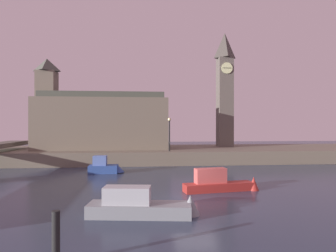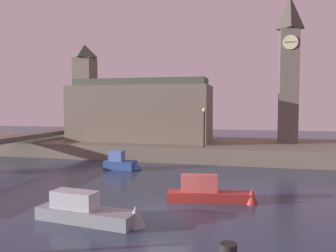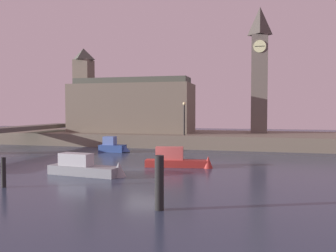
# 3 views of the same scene
# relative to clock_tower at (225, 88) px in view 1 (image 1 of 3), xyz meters

# --- Properties ---
(ground_plane) EXTENTS (120.00, 120.00, 0.00)m
(ground_plane) POSITION_rel_clock_tower_xyz_m (-8.07, -21.42, -9.50)
(ground_plane) COLOR #2D384C
(far_embankment) EXTENTS (70.00, 12.00, 1.50)m
(far_embankment) POSITION_rel_clock_tower_xyz_m (-8.07, -1.42, -8.75)
(far_embankment) COLOR #6B6051
(far_embankment) RESTS_ON ground
(clock_tower) EXTENTS (2.13, 2.18, 15.44)m
(clock_tower) POSITION_rel_clock_tower_xyz_m (0.00, 0.00, 0.00)
(clock_tower) COLOR #5B544C
(clock_tower) RESTS_ON far_embankment
(parliament_hall) EXTENTS (15.79, 5.85, 11.02)m
(parliament_hall) POSITION_rel_clock_tower_xyz_m (-16.52, -1.94, -4.50)
(parliament_hall) COLOR #6B6051
(parliament_hall) RESTS_ON far_embankment
(streetlamp) EXTENTS (0.36, 0.36, 3.73)m
(streetlamp) POSITION_rel_clock_tower_xyz_m (-8.16, -6.23, -5.66)
(streetlamp) COLOR black
(streetlamp) RESTS_ON far_embankment
(mooring_post_left) EXTENTS (0.25, 0.25, 1.69)m
(mooring_post_left) POSITION_rel_clock_tower_xyz_m (-13.88, -28.59, -8.65)
(mooring_post_left) COLOR black
(mooring_post_left) RESTS_ON ground
(boat_tour_blue) EXTENTS (3.24, 1.40, 1.59)m
(boat_tour_blue) POSITION_rel_clock_tower_xyz_m (-14.51, -11.18, -8.95)
(boat_tour_blue) COLOR #2D4C93
(boat_tour_blue) RESTS_ON ground
(boat_cruiser_grey) EXTENTS (5.69, 1.95, 1.72)m
(boat_cruiser_grey) POSITION_rel_clock_tower_xyz_m (-10.85, -24.05, -9.02)
(boat_cruiser_grey) COLOR gray
(boat_cruiser_grey) RESTS_ON ground
(boat_dinghy_red) EXTENTS (5.37, 1.73, 1.82)m
(boat_dinghy_red) POSITION_rel_clock_tower_xyz_m (-5.76, -19.20, -9.00)
(boat_dinghy_red) COLOR maroon
(boat_dinghy_red) RESTS_ON ground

